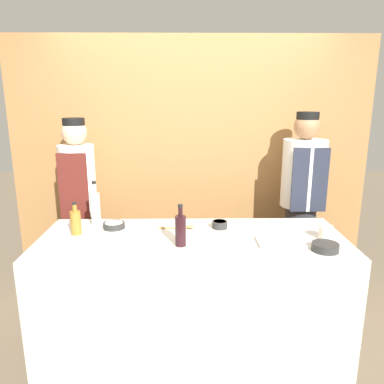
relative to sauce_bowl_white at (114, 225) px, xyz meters
The scene contains 14 objects.
ground_plane 1.12m from the sauce_bowl_white, 18.58° to the right, with size 14.00×14.00×0.00m, color #756651.
cabinet_wall 1.14m from the sauce_bowl_white, 58.90° to the left, with size 3.33×0.18×2.40m.
counter 0.78m from the sauce_bowl_white, 18.58° to the right, with size 2.10×0.81×0.92m.
sauce_bowl_white is the anchor object (origin of this frame).
sauce_bowl_green 1.47m from the sauce_bowl_white, 17.39° to the right, with size 0.17×0.17×0.05m.
sauce_bowl_red 0.78m from the sauce_bowl_white, ahead, with size 0.11×0.11×0.05m.
cutting_board 1.19m from the sauce_bowl_white, 15.28° to the right, with size 0.30×0.21×0.02m.
bottle_vinegar 0.28m from the sauce_bowl_white, 153.64° to the right, with size 0.07×0.07×0.23m.
bottle_clear 0.20m from the sauce_bowl_white, 153.93° to the left, with size 0.07×0.07×0.34m.
bottle_wine 0.61m from the sauce_bowl_white, 34.39° to the right, with size 0.07×0.07×0.28m.
cup_cream 1.50m from the sauce_bowl_white, ahead, with size 0.09×0.09×0.09m.
wooden_spoon 0.50m from the sauce_bowl_white, ahead, with size 0.26×0.04×0.03m.
chef_left 0.68m from the sauce_bowl_white, 126.29° to the left, with size 0.30×0.30×1.69m.
chef_right 1.64m from the sauce_bowl_white, 19.48° to the left, with size 0.37×0.37×1.74m.
Camera 1 is at (-0.04, -2.42, 1.86)m, focal length 35.00 mm.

